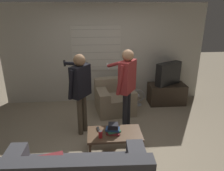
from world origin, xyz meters
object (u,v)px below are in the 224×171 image
coffee_table (115,135)px  person_right_standing (127,80)px  soda_can (100,134)px  floor_fan (138,97)px  spare_remote (98,129)px  armchair_beige (114,99)px  tv (168,74)px  person_left_standing (80,84)px  book_stack (113,129)px

coffee_table → person_right_standing: person_right_standing is taller
coffee_table → soda_can: 0.29m
floor_fan → spare_remote: bearing=-121.1°
armchair_beige → person_right_standing: size_ratio=0.58×
spare_remote → tv: bearing=37.4°
spare_remote → floor_fan: spare_remote is taller
tv → floor_fan: size_ratio=1.71×
person_left_standing → spare_remote: size_ratio=12.28×
person_left_standing → spare_remote: 0.93m
floor_fan → coffee_table: bearing=-112.6°
coffee_table → tv: bearing=51.5°
floor_fan → soda_can: bearing=-117.1°
soda_can → spare_remote: bearing=97.7°
coffee_table → person_left_standing: (-0.60, 0.74, 0.68)m
book_stack → spare_remote: 0.30m
coffee_table → soda_can: (-0.25, -0.12, 0.10)m
coffee_table → soda_can: bearing=-154.2°
person_right_standing → book_stack: size_ratio=6.24×
armchair_beige → floor_fan: size_ratio=2.30×
coffee_table → book_stack: 0.13m
armchair_beige → floor_fan: 0.71m
coffee_table → tv: tv is taller
soda_can → person_right_standing: bearing=58.9°
person_left_standing → person_right_standing: 0.92m
book_stack → floor_fan: 2.13m
tv → spare_remote: size_ratio=5.48×
tv → person_left_standing: (-2.18, -1.25, 0.23)m
tv → person_right_standing: size_ratio=0.43×
soda_can → floor_fan: (1.05, 2.05, -0.26)m
spare_remote → coffee_table: bearing=-32.5°
spare_remote → person_left_standing: bearing=110.0°
coffee_table → person_right_standing: 1.14m
armchair_beige → coffee_table: 1.67m
armchair_beige → spare_remote: size_ratio=7.34×
armchair_beige → person_left_standing: size_ratio=0.60×
book_stack → soda_can: book_stack is taller
tv → soda_can: bearing=19.3°
book_stack → floor_fan: bearing=66.8°
book_stack → coffee_table: bearing=8.8°
coffee_table → person_left_standing: bearing=129.0°
person_right_standing → floor_fan: 1.50m
armchair_beige → floor_fan: bearing=-166.4°
spare_remote → floor_fan: (1.09, 1.80, -0.21)m
soda_can → tv: bearing=49.1°
tv → soda_can: size_ratio=5.83×
coffee_table → book_stack: book_stack is taller
person_right_standing → soda_can: (-0.57, -0.94, -0.62)m
armchair_beige → spare_remote: (-0.44, -1.54, 0.11)m
book_stack → soda_can: size_ratio=2.16×
tv → soda_can: tv is taller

